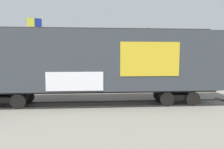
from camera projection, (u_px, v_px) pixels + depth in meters
name	position (u px, v px, depth m)	size (l,w,h in m)	color
ground_plane	(92.00, 105.00, 12.05)	(260.00, 260.00, 0.00)	slate
track	(85.00, 104.00, 12.01)	(60.00, 2.51, 0.08)	#4C4742
freight_car	(95.00, 62.00, 11.81)	(16.02, 2.75, 4.98)	#33383D
flagpole	(39.00, 40.00, 20.49)	(1.63, 0.57, 7.77)	silver
hillside	(98.00, 54.00, 73.21)	(150.28, 36.63, 14.49)	silver
parked_car_tan	(69.00, 82.00, 17.42)	(4.99, 2.49, 1.66)	#9E8966
parked_car_red	(138.00, 82.00, 17.62)	(4.37, 2.12, 1.56)	#B21E1E
parked_car_white	(197.00, 81.00, 17.84)	(4.31, 2.43, 1.62)	silver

